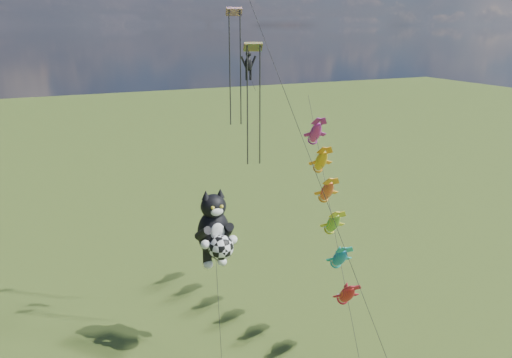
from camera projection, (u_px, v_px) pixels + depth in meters
name	position (u px, v px, depth m)	size (l,w,h in m)	color
cat_kite_rig	(215.00, 231.00, 32.23)	(2.51, 4.18, 11.50)	brown
fish_windsock_rig	(330.00, 207.00, 35.45)	(4.41, 15.42, 16.13)	brown
parafoil_rig	(251.00, 71.00, 31.29)	(4.48, 17.13, 25.50)	brown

